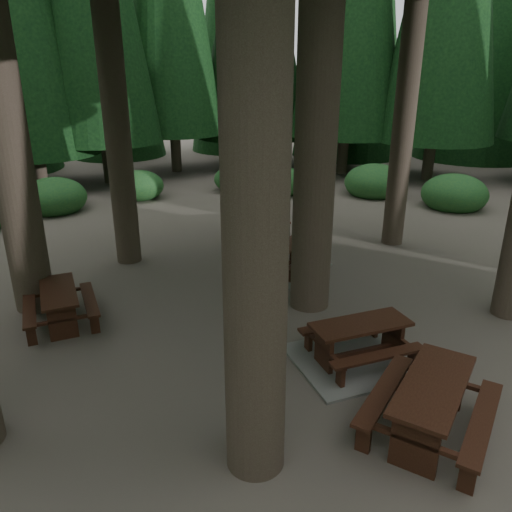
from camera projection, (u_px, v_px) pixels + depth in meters
ground at (286, 317)px, 10.43m from camera, size 80.00×80.00×0.00m
picnic_table_a at (359, 348)px, 8.81m from camera, size 2.61×2.32×0.76m
picnic_table_b at (60, 301)px, 10.03m from camera, size 1.67×1.94×0.74m
picnic_table_c at (286, 263)px, 12.73m from camera, size 2.49×2.29×0.68m
picnic_table_d at (262, 217)px, 15.74m from camera, size 1.86×1.68×0.67m
picnic_table_e at (431, 400)px, 6.93m from camera, size 2.48×2.28×0.86m
shrub_ring at (291, 280)px, 11.24m from camera, size 23.86×24.64×1.49m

